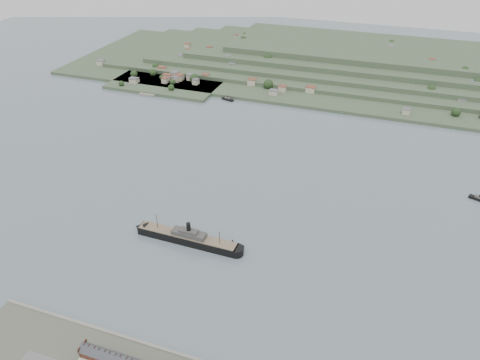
% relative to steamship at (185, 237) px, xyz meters
% --- Properties ---
extents(ground, '(1400.00, 1400.00, 0.00)m').
position_rel_steamship_xyz_m(ground, '(28.47, 52.83, -4.07)').
color(ground, slate).
rests_on(ground, ground).
extents(far_peninsula, '(760.00, 309.00, 30.00)m').
position_rel_steamship_xyz_m(far_peninsula, '(56.38, 445.93, 7.81)').
color(far_peninsula, '#374B32').
rests_on(far_peninsula, ground).
extents(steamship, '(91.92, 12.22, 22.06)m').
position_rel_steamship_xyz_m(steamship, '(0.00, 0.00, 0.00)').
color(steamship, black).
rests_on(steamship, ground).
extents(tugboat, '(17.36, 6.25, 7.64)m').
position_rel_steamship_xyz_m(tugboat, '(37.52, 4.83, -2.21)').
color(tugboat, black).
rests_on(tugboat, ground).
extents(ferry_west, '(17.07, 8.70, 6.17)m').
position_rel_steamship_xyz_m(ferry_west, '(-70.96, 277.74, -2.59)').
color(ferry_west, black).
rests_on(ferry_west, ground).
extents(ferry_east, '(17.12, 9.92, 6.20)m').
position_rel_steamship_xyz_m(ferry_east, '(217.47, 137.61, -2.58)').
color(ferry_east, black).
rests_on(ferry_east, ground).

